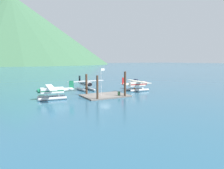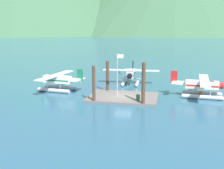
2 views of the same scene
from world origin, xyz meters
name	(u,v)px [view 2 (image 2 of 2)]	position (x,y,z in m)	size (l,w,h in m)	color
ground_plane	(123,98)	(0.00, 0.00, 0.00)	(1200.00, 1200.00, 0.00)	#285670
dock_platform	(123,97)	(0.00, 0.00, 0.15)	(10.21, 7.39, 0.30)	#66605B
piling_near_left	(94,84)	(-3.57, -3.39, 2.61)	(0.44, 0.44, 5.22)	#4C3323
piling_near_right	(143,84)	(3.31, -3.41, 2.93)	(0.50, 0.50, 5.85)	#4C3323
piling_far_left	(108,77)	(-3.21, 3.48, 2.54)	(0.51, 0.51, 5.08)	#4C3323
flagpole	(118,70)	(-0.83, 0.13, 4.25)	(0.95, 0.10, 6.39)	silver
fuel_drum	(138,98)	(2.48, -2.15, 0.74)	(0.62, 0.62, 0.88)	#33663D
mooring_buoy	(201,93)	(11.48, 4.26, 0.37)	(0.74, 0.74, 0.74)	orange
seaplane_white_port_fwd	(57,81)	(-11.58, 2.46, 1.58)	(7.95, 10.49, 3.84)	#B7BABF
seaplane_cream_stbd_fwd	(202,87)	(11.51, 3.03, 1.58)	(7.97, 10.47, 3.84)	#B7BABF
seaplane_silver_bow_centre	(131,76)	(-0.44, 10.80, 1.58)	(10.46, 7.98, 3.84)	#B7BABF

